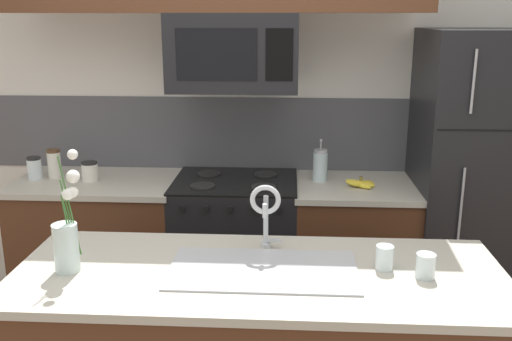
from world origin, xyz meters
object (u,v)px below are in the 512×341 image
storage_jar_medium (54,164)px  storage_jar_short (90,171)px  french_press (320,166)px  sink_faucet (266,208)px  flower_vase (67,241)px  storage_jar_tall (35,168)px  microwave (234,52)px  banana_bunch (361,184)px  stove_range (236,250)px  refrigerator (488,185)px  spare_glass (425,266)px  drinking_glass (384,258)px

storage_jar_medium → storage_jar_short: (0.25, -0.05, -0.03)m
french_press → sink_faucet: size_ratio=0.87×
sink_faucet → flower_vase: size_ratio=0.61×
storage_jar_tall → storage_jar_short: 0.36m
microwave → flower_vase: size_ratio=1.49×
storage_jar_medium → french_press: 1.67m
banana_bunch → stove_range: bearing=175.5°
banana_bunch → storage_jar_tall: bearing=178.4°
refrigerator → storage_jar_short: bearing=-179.2°
storage_jar_tall → spare_glass: size_ratio=1.43×
refrigerator → microwave: bearing=-178.5°
stove_range → sink_faucet: (0.23, -1.05, 0.65)m
sink_faucet → flower_vase: bearing=-162.7°
storage_jar_medium → flower_vase: (0.60, -1.33, 0.04)m
storage_jar_short → french_press: 1.43m
sink_faucet → drinking_glass: 0.53m
storage_jar_tall → french_press: size_ratio=0.53×
refrigerator → storage_jar_medium: 2.69m
french_press → spare_glass: french_press is taller
storage_jar_tall → refrigerator: bearing=0.5°
microwave → storage_jar_medium: 1.35m
sink_faucet → flower_vase: (-0.78, -0.24, -0.07)m
storage_jar_tall → storage_jar_short: bearing=-2.1°
microwave → spare_glass: (0.87, -1.25, -0.74)m
stove_range → storage_jar_short: size_ratio=7.80×
microwave → sink_faucet: bearing=-77.3°
drinking_glass → refrigerator: bearing=56.4°
stove_range → flower_vase: bearing=-113.0°
storage_jar_short → drinking_glass: 2.01m
storage_jar_medium → flower_vase: 1.46m
storage_jar_short → banana_bunch: size_ratio=0.63×
refrigerator → drinking_glass: (-0.81, -1.22, 0.04)m
banana_bunch → sink_faucet: (-0.53, -0.99, 0.18)m
microwave → storage_jar_short: bearing=179.6°
stove_range → storage_jar_short: storage_jar_short is taller
storage_jar_tall → flower_vase: 1.48m
storage_jar_tall → banana_bunch: 2.03m
microwave → french_press: microwave is taller
storage_jar_short → spare_glass: 2.18m
microwave → drinking_glass: 1.57m
french_press → spare_glass: bearing=-75.4°
refrigerator → flower_vase: bearing=-147.8°
french_press → storage_jar_medium: bearing=-179.3°
drinking_glass → storage_jar_tall: bearing=148.8°
french_press → flower_vase: (-1.07, -1.35, 0.03)m
stove_range → sink_faucet: bearing=-77.5°
microwave → refrigerator: (1.54, 0.04, -0.78)m
storage_jar_short → spare_glass: size_ratio=1.20×
stove_range → spare_glass: size_ratio=9.39×
refrigerator → flower_vase: 2.47m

